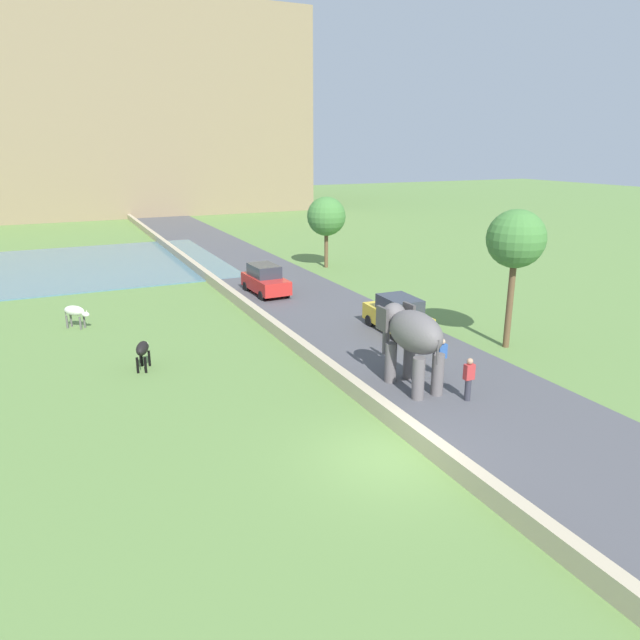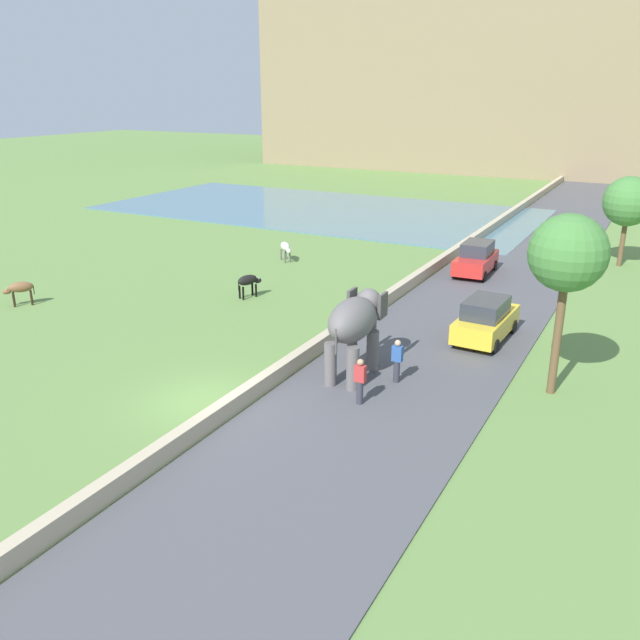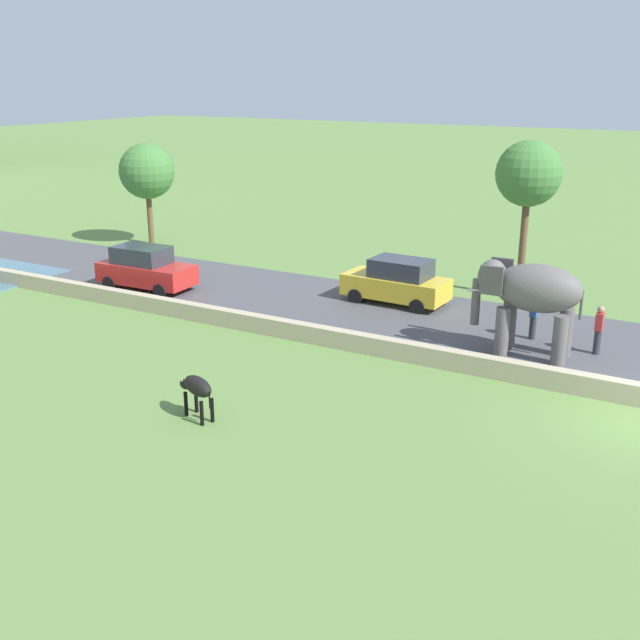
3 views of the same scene
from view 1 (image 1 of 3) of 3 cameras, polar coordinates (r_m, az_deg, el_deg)
The scene contains 13 objects.
ground_plane at distance 17.42m, azimuth 6.74°, elevation -13.28°, with size 220.00×220.00×0.00m, color #608442.
road_surface at distance 36.30m, azimuth -3.15°, elevation 2.93°, with size 7.00×120.00×0.06m, color #4C4C51.
barrier_wall at distance 33.17m, azimuth -7.94°, elevation 1.95°, with size 0.40×110.00×0.60m, color tan.
hill_distant at distance 88.95m, azimuth -25.05°, elevation 17.97°, with size 64.00×28.00×25.75m, color #897556.
elephant at distance 21.47m, azimuth 8.94°, elevation -1.50°, with size 1.47×3.48×2.99m.
person_beside_elephant at distance 22.85m, azimuth 11.80°, elevation -3.62°, with size 0.36×0.22×1.63m.
person_trailing at distance 21.05m, azimuth 14.34°, elevation -5.58°, with size 0.36×0.22×1.63m.
car_yellow at distance 28.09m, azimuth 7.61°, elevation 0.51°, with size 1.92×4.07×1.80m.
car_red at distance 35.30m, azimuth -5.38°, elevation 3.93°, with size 1.92×4.06×1.80m.
cow_black at distance 24.40m, azimuth -16.96°, elevation -2.77°, with size 0.80×1.41×1.15m.
cow_white at distance 30.98m, azimuth -22.82°, elevation 0.73°, with size 1.27×1.16×1.15m.
tree_near at distance 42.74m, azimuth 0.62°, elevation 10.09°, with size 2.80×2.80×5.15m.
tree_mid at distance 26.33m, azimuth 18.62°, elevation 7.43°, with size 2.50×2.50×6.12m.
Camera 1 is at (-8.17, -12.70, 8.68)m, focal length 32.71 mm.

